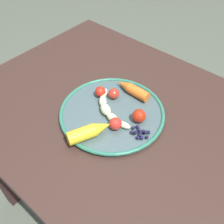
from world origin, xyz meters
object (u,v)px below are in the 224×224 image
(plate, at_px, (112,113))
(carrot_orange, at_px, (132,89))
(dining_table, at_px, (108,126))
(banana, at_px, (108,109))
(carrot_yellow, at_px, (90,131))
(tomato_far, at_px, (100,92))
(tomato_extra, at_px, (113,93))
(blueberry_pile, at_px, (140,133))
(tomato_near, at_px, (115,124))
(tomato_mid, at_px, (139,116))

(plate, distance_m, carrot_orange, 0.12)
(dining_table, relative_size, banana, 5.18)
(carrot_yellow, xyz_separation_m, tomato_far, (0.09, -0.15, -0.00))
(tomato_extra, bearing_deg, banana, 119.32)
(dining_table, height_order, banana, banana)
(dining_table, bearing_deg, tomato_far, -9.21)
(blueberry_pile, bearing_deg, tomato_near, 21.86)
(carrot_orange, distance_m, carrot_yellow, 0.23)
(dining_table, height_order, carrot_yellow, carrot_yellow)
(carrot_orange, height_order, tomato_far, tomato_far)
(dining_table, xyz_separation_m, blueberry_pile, (-0.16, 0.04, 0.13))
(carrot_yellow, height_order, tomato_far, carrot_yellow)
(tomato_near, bearing_deg, tomato_extra, -46.06)
(dining_table, distance_m, carrot_yellow, 0.21)
(dining_table, height_order, carrot_orange, carrot_orange)
(banana, height_order, tomato_far, tomato_far)
(tomato_far, bearing_deg, tomato_mid, 177.78)
(blueberry_pile, bearing_deg, tomato_extra, -23.06)
(plate, bearing_deg, dining_table, -33.28)
(plate, bearing_deg, carrot_yellow, 97.41)
(blueberry_pile, relative_size, tomato_near, 1.60)
(dining_table, distance_m, carrot_orange, 0.17)
(carrot_orange, bearing_deg, tomato_mid, 136.95)
(dining_table, relative_size, tomato_mid, 22.12)
(blueberry_pile, distance_m, tomato_near, 0.08)
(dining_table, bearing_deg, blueberry_pile, 165.57)
(carrot_yellow, xyz_separation_m, tomato_mid, (-0.07, -0.14, 0.00))
(tomato_far, bearing_deg, carrot_yellow, 122.67)
(plate, bearing_deg, tomato_mid, -163.14)
(plate, xyz_separation_m, tomato_mid, (-0.09, -0.03, 0.02))
(dining_table, bearing_deg, tomato_extra, -81.78)
(banana, xyz_separation_m, tomato_far, (0.07, -0.04, 0.01))
(tomato_near, distance_m, tomato_extra, 0.14)
(dining_table, relative_size, tomato_near, 24.29)
(carrot_yellow, xyz_separation_m, blueberry_pile, (-0.11, -0.10, -0.01))
(tomato_extra, bearing_deg, tomato_near, 133.94)
(carrot_orange, xyz_separation_m, tomato_far, (0.07, 0.08, 0.00))
(carrot_orange, relative_size, tomato_mid, 3.02)
(carrot_orange, distance_m, tomato_far, 0.11)
(banana, relative_size, tomato_mid, 4.27)
(banana, relative_size, tomato_far, 4.95)
(carrot_orange, xyz_separation_m, tomato_mid, (-0.09, 0.09, 0.00))
(carrot_yellow, height_order, blueberry_pile, carrot_yellow)
(blueberry_pile, xyz_separation_m, tomato_near, (0.07, 0.03, 0.01))
(plate, height_order, carrot_orange, carrot_orange)
(banana, bearing_deg, plate, -142.77)
(banana, bearing_deg, tomato_far, -29.24)
(plate, distance_m, tomato_near, 0.07)
(dining_table, relative_size, blueberry_pile, 15.15)
(banana, distance_m, carrot_yellow, 0.11)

